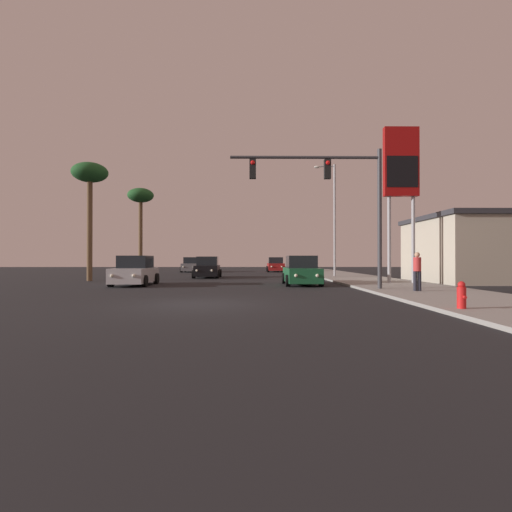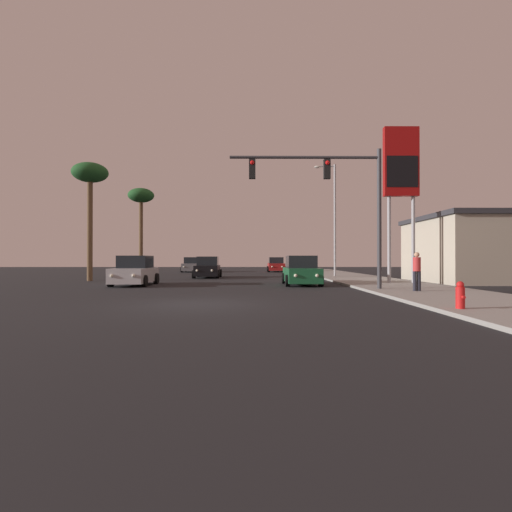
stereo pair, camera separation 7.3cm
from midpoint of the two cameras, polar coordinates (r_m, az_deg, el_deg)
ground_plane at (r=13.39m, az=-8.45°, el=-6.84°), size 120.00×120.00×0.00m
sidewalk_right at (r=24.47m, az=17.72°, el=-3.76°), size 5.00×60.00×0.12m
building_gas_station at (r=30.49m, az=31.44°, el=0.89°), size 10.30×8.30×4.30m
car_silver at (r=23.65m, az=-16.98°, el=-2.18°), size 2.04×4.32×1.68m
car_black at (r=32.05m, az=-7.01°, el=-1.72°), size 2.04×4.34×1.68m
car_red at (r=46.22m, az=2.77°, el=-1.32°), size 2.04×4.31×1.68m
car_green at (r=23.06m, az=6.42°, el=-2.24°), size 2.04×4.31×1.68m
car_grey at (r=45.81m, az=-9.24°, el=-1.32°), size 2.04×4.33×1.68m
traffic_light_mast at (r=19.15m, az=11.37°, el=9.26°), size 7.05×0.36×6.50m
street_lamp at (r=32.92m, az=10.88°, el=5.91°), size 1.74×0.24×9.00m
gas_station_sign at (r=25.03m, az=19.94°, el=11.41°), size 2.00×0.42×9.00m
fire_hydrant at (r=12.51m, az=27.15°, el=-5.02°), size 0.24×0.34×0.76m
pedestrian_on_sidewalk at (r=18.52m, az=21.94°, el=-1.82°), size 0.34×0.32×1.67m
palm_tree_near at (r=29.85m, az=-22.72°, el=10.18°), size 2.40×2.40×8.04m
palm_tree_mid at (r=38.99m, az=-16.21°, el=7.72°), size 2.40×2.40×8.08m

